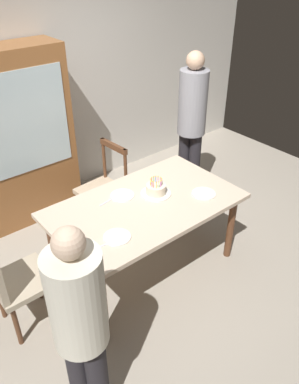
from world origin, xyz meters
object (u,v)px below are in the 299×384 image
(plate_near_guest, at_px, (204,194))
(chair_upholstered, at_px, (10,278))
(plate_near_celebrant, at_px, (117,237))
(dining_table, at_px, (145,211))
(birthday_cake, at_px, (156,190))
(plate_far_side, at_px, (122,195))
(person_celebrant, at_px, (80,323))
(person_guest, at_px, (192,120))
(chair_spindle_back, at_px, (104,190))
(china_cabinet, at_px, (19,139))

(plate_near_guest, height_order, chair_upholstered, chair_upholstered)
(plate_near_celebrant, relative_size, plate_near_guest, 1.00)
(dining_table, bearing_deg, birthday_cake, 18.09)
(plate_far_side, xyz_separation_m, person_celebrant, (-1.07, -1.07, 0.13))
(plate_far_side, bearing_deg, person_guest, 18.60)
(person_guest, bearing_deg, dining_table, -151.38)
(birthday_cake, height_order, chair_spindle_back, chair_spindle_back)
(birthday_cake, distance_m, chair_upholstered, 1.44)
(chair_spindle_back, distance_m, person_guest, 1.27)
(dining_table, distance_m, plate_near_celebrant, 0.53)
(dining_table, bearing_deg, china_cabinet, 106.33)
(person_celebrant, bearing_deg, dining_table, 36.12)
(plate_near_celebrant, bearing_deg, person_guest, 27.86)
(birthday_cake, relative_size, plate_far_side, 1.27)
(plate_far_side, xyz_separation_m, plate_near_guest, (0.59, -0.45, 0.00))
(person_guest, bearing_deg, chair_spindle_back, 171.95)
(plate_near_celebrant, xyz_separation_m, plate_far_side, (0.38, 0.45, 0.00))
(plate_far_side, height_order, person_guest, person_guest)
(plate_near_celebrant, height_order, plate_far_side, same)
(china_cabinet, bearing_deg, person_celebrant, -106.24)
(birthday_cake, bearing_deg, dining_table, -161.91)
(dining_table, height_order, plate_near_celebrant, plate_near_celebrant)
(chair_upholstered, distance_m, china_cabinet, 1.68)
(plate_far_side, relative_size, person_guest, 0.12)
(dining_table, distance_m, person_guest, 1.43)
(plate_near_guest, xyz_separation_m, person_celebrant, (-1.67, -0.62, 0.13))
(dining_table, relative_size, person_guest, 0.96)
(birthday_cake, distance_m, person_celebrant, 1.61)
(plate_near_celebrant, xyz_separation_m, person_celebrant, (-0.69, -0.62, 0.13))
(birthday_cake, distance_m, chair_spindle_back, 0.85)
(plate_near_celebrant, distance_m, person_guest, 1.92)
(plate_near_celebrant, height_order, chair_upholstered, chair_upholstered)
(dining_table, xyz_separation_m, birthday_cake, (0.17, 0.06, 0.13))
(chair_spindle_back, xyz_separation_m, person_celebrant, (-1.24, -1.67, 0.43))
(plate_near_celebrant, height_order, chair_spindle_back, chair_spindle_back)
(chair_upholstered, distance_m, person_celebrant, 1.04)
(dining_table, relative_size, plate_near_celebrant, 7.72)
(chair_spindle_back, bearing_deg, dining_table, -96.04)
(dining_table, height_order, chair_spindle_back, chair_spindle_back)
(plate_near_celebrant, bearing_deg, plate_far_side, 49.79)
(plate_near_celebrant, distance_m, chair_spindle_back, 1.23)
(china_cabinet, bearing_deg, plate_near_guest, -61.56)
(plate_near_guest, bearing_deg, birthday_cake, 140.07)
(plate_near_celebrant, bearing_deg, birthday_cake, 23.82)
(plate_near_celebrant, xyz_separation_m, person_guest, (1.69, 0.89, 0.25))
(plate_far_side, height_order, person_celebrant, person_celebrant)
(chair_upholstered, bearing_deg, birthday_cake, -2.95)
(birthday_cake, height_order, chair_upholstered, chair_upholstered)
(chair_upholstered, bearing_deg, plate_far_side, 4.81)
(chair_upholstered, xyz_separation_m, person_celebrant, (0.08, -0.97, 0.36))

